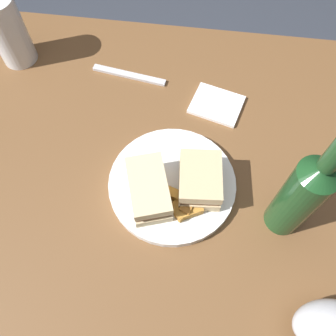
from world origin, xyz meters
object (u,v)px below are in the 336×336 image
plate (172,184)px  cider_bottle (302,195)px  gravy_boat (331,325)px  napkin (217,105)px  sandwich_half_left (149,189)px  pint_glass (10,35)px  sandwich_half_right (200,180)px  fork (129,75)px

plate → cider_bottle: bearing=168.9°
gravy_boat → napkin: 0.48m
sandwich_half_left → napkin: 0.27m
sandwich_half_left → pint_glass: pint_glass is taller
sandwich_half_left → gravy_boat: 0.36m
sandwich_half_right → gravy_boat: 0.31m
sandwich_half_left → sandwich_half_right: same height
pint_glass → napkin: 0.50m
plate → sandwich_half_left: size_ratio=1.86×
sandwich_half_right → napkin: size_ratio=0.98×
plate → gravy_boat: gravy_boat is taller
napkin → sandwich_half_right: bearing=84.1°
cider_bottle → fork: (0.35, -0.31, -0.11)m
fork → cider_bottle: bearing=147.1°
sandwich_half_right → pint_glass: bearing=-32.7°
plate → sandwich_half_left: 0.06m
fork → gravy_boat: bearing=138.6°
plate → sandwich_half_right: bearing=176.1°
gravy_boat → cider_bottle: size_ratio=0.46×
gravy_boat → fork: gravy_boat is taller
sandwich_half_right → cider_bottle: 0.18m
napkin → fork: bearing=-16.0°
cider_bottle → sandwich_half_left: bearing=-1.7°
plate → fork: size_ratio=1.39×
sandwich_half_right → pint_glass: pint_glass is taller
plate → sandwich_half_right: (-0.05, 0.00, 0.04)m
sandwich_half_right → pint_glass: size_ratio=0.67×
pint_glass → fork: pint_glass is taller
gravy_boat → fork: size_ratio=0.75×
sandwich_half_left → pint_glass: 0.50m
sandwich_half_left → cider_bottle: 0.26m
gravy_boat → fork: 0.65m
fork → napkin: bearing=172.8°
pint_glass → sandwich_half_right: bearing=147.3°
gravy_boat → pint_glass: bearing=-37.0°
pint_glass → gravy_boat: bearing=143.0°
pint_glass → gravy_boat: (-0.69, 0.52, -0.02)m
pint_glass → napkin: pint_glass is taller
sandwich_half_right → napkin: 0.22m
cider_bottle → napkin: (0.14, -0.25, -0.11)m
plate → fork: (0.14, -0.27, -0.01)m
plate → sandwich_half_right: sandwich_half_right is taller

